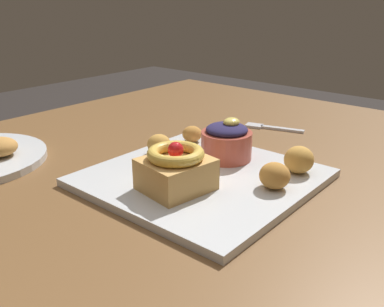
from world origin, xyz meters
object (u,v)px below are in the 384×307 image
(fritter_middle, at_px, (159,144))
(cake_slice, at_px, (176,169))
(fritter_front, at_px, (299,160))
(fritter_back, at_px, (192,134))
(front_plate, at_px, (202,177))
(berry_ramekin, at_px, (227,141))
(fritter_extra, at_px, (275,176))
(fork, at_px, (269,127))

(fritter_middle, bearing_deg, cake_slice, -125.83)
(fritter_front, bearing_deg, fritter_back, 88.63)
(front_plate, xyz_separation_m, berry_ramekin, (0.08, 0.01, 0.04))
(berry_ramekin, height_order, fritter_back, berry_ramekin)
(front_plate, distance_m, berry_ramekin, 0.08)
(fritter_back, bearing_deg, fritter_middle, 179.71)
(fritter_middle, relative_size, fritter_extra, 0.94)
(fritter_extra, bearing_deg, front_plate, 104.06)
(berry_ramekin, relative_size, fritter_front, 1.80)
(berry_ramekin, distance_m, fritter_middle, 0.11)
(berry_ramekin, xyz_separation_m, fritter_middle, (-0.06, 0.10, -0.01))
(fritter_middle, relative_size, fork, 0.33)
(front_plate, height_order, fritter_back, fritter_back)
(fritter_back, bearing_deg, front_plate, -133.92)
(cake_slice, distance_m, fritter_extra, 0.14)
(fritter_back, distance_m, fritter_extra, 0.23)
(fritter_middle, bearing_deg, berry_ramekin, -59.67)
(front_plate, xyz_separation_m, fritter_middle, (0.02, 0.11, 0.02))
(front_plate, bearing_deg, cake_slice, -175.09)
(front_plate, bearing_deg, fritter_back, 46.08)
(fritter_front, bearing_deg, cake_slice, 147.90)
(fritter_extra, bearing_deg, fritter_back, 70.32)
(front_plate, xyz_separation_m, fritter_extra, (0.03, -0.11, 0.02))
(front_plate, height_order, fritter_middle, fritter_middle)
(cake_slice, bearing_deg, fritter_front, -32.10)
(cake_slice, height_order, fork, cake_slice)
(front_plate, relative_size, fritter_front, 6.60)
(fork, bearing_deg, fritter_extra, 105.59)
(fritter_middle, bearing_deg, fritter_front, -69.59)
(berry_ramekin, bearing_deg, cake_slice, -173.50)
(fritter_extra, bearing_deg, cake_slice, 131.59)
(cake_slice, relative_size, fritter_middle, 2.47)
(fritter_back, relative_size, fritter_extra, 0.84)
(fritter_middle, height_order, fritter_back, fritter_middle)
(fritter_extra, height_order, fork, fritter_extra)
(berry_ramekin, xyz_separation_m, fork, (0.22, 0.05, -0.04))
(fritter_extra, xyz_separation_m, fork, (0.27, 0.17, -0.03))
(fritter_front, distance_m, fritter_middle, 0.23)
(front_plate, distance_m, fritter_front, 0.15)
(fritter_front, xyz_separation_m, fritter_back, (0.01, 0.22, -0.01))
(front_plate, relative_size, fritter_back, 8.38)
(fork, bearing_deg, front_plate, 85.36)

